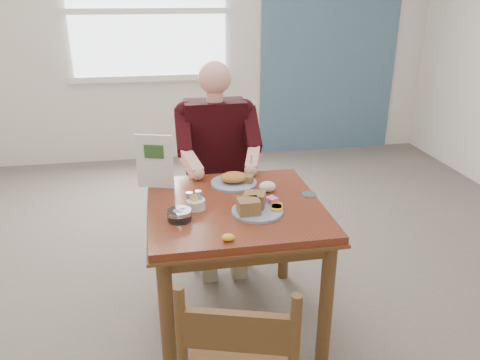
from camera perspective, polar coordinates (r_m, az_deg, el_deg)
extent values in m
plane|color=#61564E|center=(2.86, -0.55, -16.66)|extent=(6.00, 6.00, 0.00)
plane|color=silver|center=(5.23, -6.44, 17.63)|extent=(5.50, 0.00, 5.50)
cube|color=#466983|center=(5.56, 11.09, 17.63)|extent=(1.60, 0.02, 2.80)
ellipsoid|color=yellow|center=(2.10, -1.45, -7.02)|extent=(0.07, 0.06, 0.03)
ellipsoid|color=white|center=(2.60, 3.36, -0.81)|extent=(0.10, 0.09, 0.06)
cylinder|color=silver|center=(2.58, 8.39, -1.78)|extent=(0.09, 0.09, 0.01)
cube|color=white|center=(5.18, -11.20, 19.55)|extent=(1.60, 0.02, 1.30)
cube|color=white|center=(5.23, -10.65, 12.10)|extent=(1.72, 0.04, 0.06)
cube|color=white|center=(5.17, -11.20, 19.55)|extent=(1.72, 0.04, 0.06)
cube|color=maroon|center=(2.47, -0.61, -3.32)|extent=(0.90, 0.90, 0.04)
cube|color=brown|center=(2.48, -0.61, -3.90)|extent=(0.92, 0.92, 0.01)
cylinder|color=brown|center=(2.31, -8.86, -16.62)|extent=(0.07, 0.07, 0.71)
cylinder|color=brown|center=(2.43, 10.45, -14.50)|extent=(0.07, 0.07, 0.71)
cylinder|color=brown|center=(2.96, -9.39, -7.24)|extent=(0.07, 0.07, 0.71)
cylinder|color=brown|center=(3.06, 5.44, -6.03)|extent=(0.07, 0.07, 0.71)
cube|color=brown|center=(2.17, 1.16, -9.35)|extent=(0.80, 0.03, 0.08)
cube|color=brown|center=(2.85, -1.92, -1.29)|extent=(0.80, 0.03, 0.08)
cube|color=brown|center=(2.47, -9.58, -5.43)|extent=(0.03, 0.80, 0.08)
cube|color=brown|center=(2.59, 7.96, -4.04)|extent=(0.03, 0.80, 0.08)
cylinder|color=brown|center=(3.19, -5.53, -7.45)|extent=(0.04, 0.04, 0.45)
cylinder|color=brown|center=(3.23, 0.89, -6.92)|extent=(0.04, 0.04, 0.45)
cylinder|color=brown|center=(3.50, -6.06, -4.59)|extent=(0.04, 0.04, 0.45)
cylinder|color=brown|center=(3.54, -0.23, -4.15)|extent=(0.04, 0.04, 0.45)
cube|color=brown|center=(3.26, -2.81, -1.98)|extent=(0.42, 0.42, 0.03)
cylinder|color=brown|center=(3.32, -6.38, 2.76)|extent=(0.04, 0.04, 0.50)
cylinder|color=brown|center=(3.36, -0.24, 3.14)|extent=(0.04, 0.04, 0.50)
cube|color=brown|center=(3.30, -3.33, 4.59)|extent=(0.38, 0.03, 0.14)
cylinder|color=brown|center=(1.63, -7.05, -20.08)|extent=(0.04, 0.04, 0.50)
cube|color=brown|center=(1.54, -0.35, -17.97)|extent=(0.37, 0.14, 0.14)
cube|color=gray|center=(3.11, -4.37, -1.73)|extent=(0.13, 0.38, 0.12)
cube|color=gray|center=(3.13, -0.73, -1.47)|extent=(0.13, 0.38, 0.12)
cube|color=gray|center=(3.08, -3.85, -8.18)|extent=(0.10, 0.10, 0.48)
cube|color=gray|center=(3.11, -0.14, -7.86)|extent=(0.10, 0.10, 0.48)
cube|color=black|center=(3.15, -3.01, 4.49)|extent=(0.40, 0.22, 0.58)
sphere|color=black|center=(3.07, -6.64, 8.19)|extent=(0.15, 0.15, 0.15)
sphere|color=black|center=(3.12, 0.41, 8.53)|extent=(0.15, 0.15, 0.15)
cylinder|color=#E5A091|center=(3.05, -3.07, 9.93)|extent=(0.11, 0.11, 0.08)
sphere|color=#E5A091|center=(3.03, -3.13, 12.34)|extent=(0.21, 0.21, 0.21)
cube|color=black|center=(2.99, -6.97, 5.77)|extent=(0.09, 0.29, 0.27)
cube|color=black|center=(3.04, 1.37, 6.23)|extent=(0.09, 0.29, 0.27)
sphere|color=black|center=(2.91, -6.73, 3.26)|extent=(0.09, 0.09, 0.09)
sphere|color=black|center=(2.96, 1.79, 3.77)|extent=(0.09, 0.09, 0.09)
cube|color=#E5A091|center=(2.84, -5.97, 2.06)|extent=(0.14, 0.23, 0.14)
cube|color=#E5A091|center=(2.89, 1.57, 2.53)|extent=(0.14, 0.23, 0.14)
sphere|color=#E5A091|center=(2.77, -5.17, 0.79)|extent=(0.08, 0.08, 0.08)
sphere|color=#E5A091|center=(2.81, 1.34, 1.21)|extent=(0.08, 0.08, 0.08)
cylinder|color=silver|center=(2.79, 1.35, 2.17)|extent=(0.01, 0.05, 0.12)
cylinder|color=white|center=(2.36, 2.13, -3.83)|extent=(0.28, 0.28, 0.01)
cube|color=tan|center=(2.31, 1.04, -3.22)|extent=(0.11, 0.10, 0.07)
cube|color=tan|center=(2.39, 1.77, -2.39)|extent=(0.13, 0.12, 0.07)
cylinder|color=gold|center=(2.37, 4.46, -3.48)|extent=(0.08, 0.08, 0.01)
cylinder|color=gold|center=(2.39, 4.49, -3.26)|extent=(0.06, 0.06, 0.01)
cylinder|color=gold|center=(2.41, 4.52, -3.04)|extent=(0.08, 0.08, 0.01)
cube|color=pink|center=(2.44, 3.91, -2.42)|extent=(0.07, 0.07, 0.03)
cylinder|color=white|center=(2.70, -0.76, -0.37)|extent=(0.35, 0.35, 0.01)
ellipsoid|color=gold|center=(2.69, -0.77, 0.34)|extent=(0.19, 0.18, 0.06)
cube|color=tan|center=(2.70, 0.56, 0.20)|extent=(0.11, 0.10, 0.04)
cylinder|color=white|center=(2.41, -5.42, -2.97)|extent=(0.12, 0.12, 0.05)
cube|color=pink|center=(2.39, -5.68, -2.18)|extent=(0.04, 0.02, 0.02)
cube|color=#6699D8|center=(2.40, -5.03, -2.13)|extent=(0.03, 0.03, 0.02)
cube|color=#EAD159|center=(2.38, -5.55, -2.35)|extent=(0.04, 0.02, 0.02)
cube|color=white|center=(2.41, -5.70, -2.03)|extent=(0.04, 0.03, 0.02)
cylinder|color=white|center=(2.42, -6.16, -2.57)|extent=(0.04, 0.04, 0.07)
cylinder|color=silver|center=(2.41, -6.20, -1.69)|extent=(0.04, 0.04, 0.01)
cylinder|color=white|center=(2.44, -5.09, -2.37)|extent=(0.04, 0.04, 0.07)
cylinder|color=silver|center=(2.42, -5.12, -1.49)|extent=(0.04, 0.04, 0.01)
cylinder|color=white|center=(2.30, -7.40, -4.28)|extent=(0.12, 0.12, 0.05)
cylinder|color=white|center=(2.29, -7.79, -3.92)|extent=(0.03, 0.03, 0.02)
cylinder|color=white|center=(2.30, -6.99, -3.73)|extent=(0.03, 0.03, 0.02)
cylinder|color=white|center=(2.27, -7.39, -4.08)|extent=(0.03, 0.03, 0.02)
cube|color=white|center=(2.65, -10.37, 2.23)|extent=(0.21, 0.08, 0.31)
cube|color=#2D5926|center=(2.62, -10.46, 3.40)|extent=(0.11, 0.04, 0.08)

